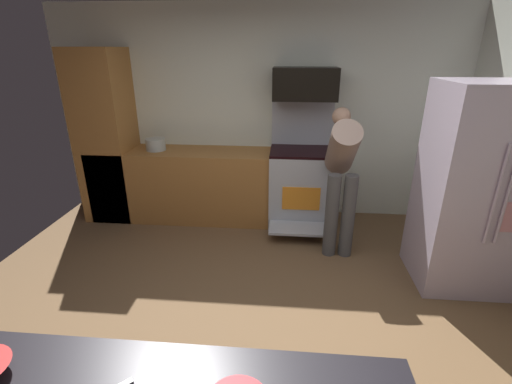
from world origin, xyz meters
TOP-DOWN VIEW (x-y plane):
  - ground_plane at (0.00, 0.00)m, footprint 5.20×4.80m
  - wall_back at (0.00, 2.34)m, footprint 5.20×0.12m
  - lower_cabinet_run at (-0.90, 1.98)m, footprint 2.40×0.60m
  - cabinet_column at (-1.90, 1.98)m, footprint 0.60×0.60m
  - oven_range at (0.54, 1.97)m, footprint 0.76×0.97m
  - microwave at (0.54, 2.06)m, footprint 0.74×0.38m
  - refrigerator at (2.03, 0.85)m, footprint 0.85×0.75m
  - person_cook at (0.93, 1.36)m, footprint 0.31×0.70m
  - stock_pot at (-1.28, 1.98)m, footprint 0.24×0.24m

SIDE VIEW (x-z plane):
  - ground_plane at x=0.00m, z-range -0.02..0.00m
  - lower_cabinet_run at x=-0.90m, z-range 0.00..0.90m
  - oven_range at x=0.54m, z-range -0.25..1.27m
  - person_cook at x=0.93m, z-range 0.16..1.66m
  - refrigerator at x=2.03m, z-range 0.00..1.84m
  - stock_pot at x=-1.28m, z-range 0.90..1.05m
  - cabinet_column at x=-1.90m, z-range 0.00..2.10m
  - wall_back at x=0.00m, z-range 0.00..2.60m
  - microwave at x=0.54m, z-range 1.52..1.89m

